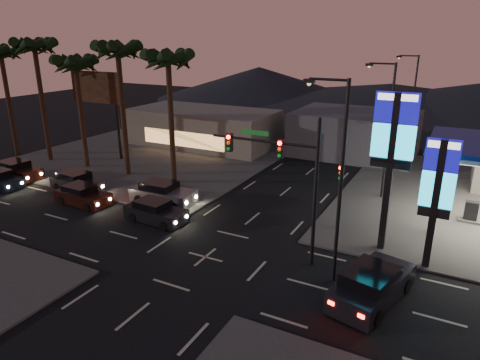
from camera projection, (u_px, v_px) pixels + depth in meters
The scene contains 25 objects.
ground at pixel (205, 257), 23.88m from camera, with size 140.00×140.00×0.00m, color black.
corner_lot_nw at pixel (156, 154), 44.33m from camera, with size 24.00×24.00×0.12m, color #47443F.
pylon_sign_tall at pixel (393, 142), 22.72m from camera, with size 2.20×0.35×9.00m.
pylon_sign_short at pixel (438, 185), 21.34m from camera, with size 1.60×0.35×7.00m.
traffic_signal_mast at pixel (284, 168), 22.23m from camera, with size 6.10×0.39×8.00m.
pedestal_signal at pixel (340, 186), 26.39m from camera, with size 0.32×0.39×4.30m.
streetlight_near at pixel (337, 172), 19.91m from camera, with size 2.14×0.25×10.00m.
streetlight_mid at pixel (386, 124), 30.82m from camera, with size 2.14×0.25×10.00m.
streetlight_far at pixel (411, 100), 42.57m from camera, with size 2.14×0.25×10.00m.
palm_a at pixel (168, 68), 32.80m from camera, with size 4.41×4.41×10.86m.
palm_b at pixel (118, 59), 34.82m from camera, with size 4.41×4.41×11.46m.
palm_c at pixel (76, 70), 37.37m from camera, with size 4.41×4.41×10.26m.
palm_d at pixel (35, 54), 39.16m from camera, with size 4.41×4.41×11.66m.
palm_e at pixel (1, 59), 41.53m from camera, with size 4.41×4.41×11.06m.
billboard at pixel (96, 94), 41.78m from camera, with size 6.00×0.30×8.50m.
building_far_west at pixel (203, 127), 47.86m from camera, with size 16.00×8.00×4.00m, color #726B5B.
building_far_mid at pixel (355, 133), 44.13m from camera, with size 12.00×9.00×4.40m, color #4C4C51.
hill_left at pixel (259, 83), 84.28m from camera, with size 40.00×40.00×6.00m, color black.
hill_center at pixel (390, 95), 73.61m from camera, with size 60.00×60.00×4.00m, color black.
car_lane_a_front at pixel (155, 212), 28.36m from camera, with size 4.41×2.03×1.41m.
car_lane_a_mid at pixel (82, 195), 31.25m from camera, with size 4.46×2.02×1.43m.
car_lane_b_front at pixel (162, 193), 31.39m from camera, with size 5.02×2.25×1.61m.
car_lane_b_mid at pixel (77, 182), 33.92m from camera, with size 4.82×2.41×1.52m.
car_lane_b_rear at pixel (16, 171), 36.75m from camera, with size 4.91×2.21×1.58m.
suv_station at pixel (372, 285), 19.74m from camera, with size 3.30×5.47×1.71m.
Camera 1 is at (11.57, -17.93, 11.72)m, focal length 32.00 mm.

